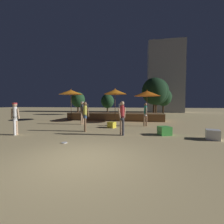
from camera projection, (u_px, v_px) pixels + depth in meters
The scene contains 22 objects.
ground_plane at pixel (82, 160), 4.57m from camera, with size 120.00×120.00×0.00m, color tan.
wooden_deck at pixel (115, 116), 15.97m from camera, with size 9.81×2.57×0.80m.
patio_umbrella_0 at pixel (71, 92), 15.29m from camera, with size 2.39×2.39×3.20m.
patio_umbrella_1 at pixel (147, 93), 13.64m from camera, with size 2.39×2.39×2.97m.
patio_umbrella_2 at pixel (115, 92), 14.46m from camera, with size 2.27×2.27×3.19m.
cube_seat_0 at pixel (112, 125), 10.70m from camera, with size 0.62×0.62×0.41m.
cube_seat_1 at pixel (164, 131), 8.21m from camera, with size 0.76×0.76×0.47m.
cube_seat_2 at pixel (213, 135), 7.16m from camera, with size 0.72×0.72×0.48m.
person_0 at pixel (82, 111), 12.36m from camera, with size 0.53×0.35×1.89m.
person_1 at pixel (122, 116), 8.09m from camera, with size 0.43×0.43×1.86m.
person_2 at pixel (145, 113), 11.36m from camera, with size 0.30×0.50×1.78m.
person_3 at pixel (85, 115), 9.22m from camera, with size 0.55×0.30×1.83m.
person_4 at pixel (15, 117), 8.17m from camera, with size 0.48×0.30×1.78m.
bistro_chair_0 at pixel (120, 107), 16.06m from camera, with size 0.48×0.48×0.90m.
bistro_chair_1 at pixel (87, 107), 16.25m from camera, with size 0.46×0.46×0.90m.
frisbee_disc at pixel (64, 143), 6.52m from camera, with size 0.24×0.24×0.03m.
background_tree_0 at pixel (78, 100), 23.34m from camera, with size 2.15×2.15×3.53m.
background_tree_1 at pixel (107, 101), 26.69m from camera, with size 2.30×2.30×3.43m.
background_tree_2 at pixel (154, 91), 18.78m from camera, with size 3.08×3.08×4.97m.
background_tree_3 at pixel (156, 92), 21.97m from camera, with size 3.57×3.57×5.43m.
background_tree_4 at pixel (163, 97), 24.03m from camera, with size 2.57×2.57×4.17m.
distant_building at pixel (165, 78), 30.27m from camera, with size 6.80×4.19×13.86m.
Camera 1 is at (1.73, -4.23, 1.72)m, focal length 24.00 mm.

